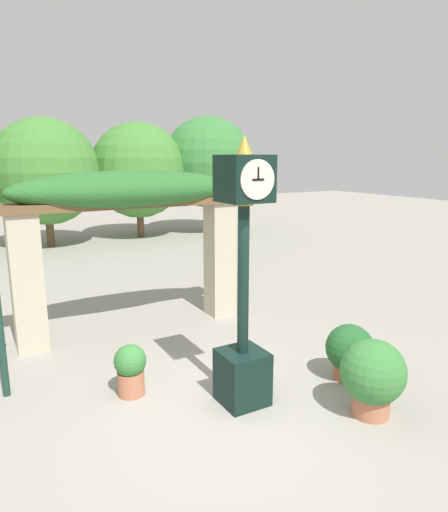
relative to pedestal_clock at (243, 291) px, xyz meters
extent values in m
plane|color=gray|center=(-0.38, -0.10, -1.57)|extent=(60.00, 60.00, 0.00)
cube|color=black|center=(0.00, 0.00, -1.20)|extent=(0.59, 0.59, 0.73)
cylinder|color=black|center=(0.00, 0.00, 0.14)|extent=(0.15, 0.15, 1.95)
cylinder|color=gold|center=(0.00, 0.00, 1.13)|extent=(0.24, 0.24, 0.04)
cube|color=black|center=(0.00, 0.00, 1.44)|extent=(0.57, 0.57, 0.57)
cylinder|color=beige|center=(0.00, -0.30, 1.44)|extent=(0.47, 0.02, 0.47)
cylinder|color=beige|center=(0.00, 0.30, 1.44)|extent=(0.47, 0.02, 0.47)
cube|color=black|center=(0.00, -0.31, 1.44)|extent=(0.16, 0.01, 0.02)
cube|color=black|center=(0.00, -0.31, 1.51)|extent=(0.02, 0.01, 0.15)
cone|color=gold|center=(0.00, 0.00, 1.84)|extent=(0.20, 0.20, 0.23)
cube|color=#BCB299|center=(-2.24, 3.30, -0.38)|extent=(0.50, 0.50, 2.36)
cube|color=#BCB299|center=(1.49, 3.30, -0.38)|extent=(0.50, 0.50, 2.36)
cube|color=brown|center=(-0.38, 3.05, 0.87)|extent=(4.83, 0.11, 0.14)
cube|color=brown|center=(-0.38, 3.22, 0.87)|extent=(4.83, 0.11, 0.14)
cube|color=brown|center=(-0.38, 3.39, 0.87)|extent=(4.83, 0.11, 0.14)
cube|color=brown|center=(-0.38, 3.55, 0.87)|extent=(4.83, 0.11, 0.14)
ellipsoid|color=#2D6B2D|center=(-0.38, 3.30, 1.12)|extent=(4.23, 1.10, 0.70)
cylinder|color=#B26B4C|center=(1.27, -1.09, -1.42)|extent=(0.48, 0.48, 0.29)
sphere|color=#387A38|center=(1.27, -1.09, -0.97)|extent=(0.83, 0.83, 0.83)
cylinder|color=#B26B4C|center=(-1.25, 0.93, -1.40)|extent=(0.37, 0.37, 0.34)
sphere|color=#387A38|center=(-1.25, 0.93, -1.06)|extent=(0.45, 0.45, 0.45)
cylinder|color=#9E563D|center=(1.74, -0.22, -1.46)|extent=(0.43, 0.43, 0.22)
sphere|color=#235B28|center=(1.74, -0.22, -1.08)|extent=(0.71, 0.71, 0.71)
cylinder|color=brown|center=(-0.35, 13.04, -0.87)|extent=(0.28, 0.28, 1.40)
sphere|color=#427F33|center=(-0.35, 13.04, 1.18)|extent=(3.86, 3.86, 3.86)
cylinder|color=brown|center=(3.28, 13.35, -0.87)|extent=(0.28, 0.28, 1.40)
sphere|color=#427F33|center=(3.28, 13.35, 1.18)|extent=(3.86, 3.86, 3.86)
cylinder|color=brown|center=(6.38, 13.16, -0.72)|extent=(0.28, 0.28, 1.68)
sphere|color=#387A38|center=(6.38, 13.16, 1.48)|extent=(3.90, 3.90, 3.90)
camera|label=1|loc=(-3.01, -4.80, 1.69)|focal=32.00mm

